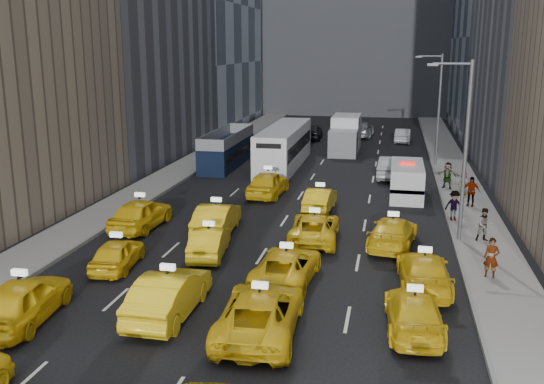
{
  "coord_description": "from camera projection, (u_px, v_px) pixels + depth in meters",
  "views": [
    {
      "loc": [
        5.82,
        -18.33,
        9.66
      ],
      "look_at": [
        -0.42,
        12.54,
        2.0
      ],
      "focal_mm": 40.0,
      "sensor_mm": 36.0,
      "label": 1
    }
  ],
  "objects": [
    {
      "name": "ground",
      "position": [
        212.0,
        333.0,
        20.86
      ],
      "size": [
        160.0,
        160.0,
        0.0
      ],
      "primitive_type": "plane",
      "color": "black",
      "rests_on": "ground"
    },
    {
      "name": "sidewalk_west",
      "position": [
        176.0,
        173.0,
        46.67
      ],
      "size": [
        3.0,
        90.0,
        0.15
      ],
      "primitive_type": "cube",
      "color": "gray",
      "rests_on": "ground"
    },
    {
      "name": "sidewalk_east",
      "position": [
        459.0,
        185.0,
        42.63
      ],
      "size": [
        3.0,
        90.0,
        0.15
      ],
      "primitive_type": "cube",
      "color": "gray",
      "rests_on": "ground"
    },
    {
      "name": "curb_west",
      "position": [
        194.0,
        173.0,
        46.39
      ],
      "size": [
        0.15,
        90.0,
        0.18
      ],
      "primitive_type": "cube",
      "color": "slate",
      "rests_on": "ground"
    },
    {
      "name": "curb_east",
      "position": [
        437.0,
        184.0,
        42.91
      ],
      "size": [
        0.15,
        90.0,
        0.18
      ],
      "primitive_type": "cube",
      "color": "slate",
      "rests_on": "ground"
    },
    {
      "name": "streetlight_near",
      "position": [
        463.0,
        145.0,
        29.36
      ],
      "size": [
        2.15,
        0.22,
        9.0
      ],
      "color": "#595B60",
      "rests_on": "ground"
    },
    {
      "name": "streetlight_far",
      "position": [
        438.0,
        106.0,
        48.41
      ],
      "size": [
        2.15,
        0.22,
        9.0
      ],
      "color": "#595B60",
      "rests_on": "ground"
    },
    {
      "name": "taxi_4",
      "position": [
        22.0,
        300.0,
        21.51
      ],
      "size": [
        2.46,
        5.06,
        1.67
      ],
      "primitive_type": "imported",
      "rotation": [
        0.0,
        0.0,
        3.24
      ],
      "color": "yellow",
      "rests_on": "ground"
    },
    {
      "name": "taxi_5",
      "position": [
        169.0,
        294.0,
        22.07
      ],
      "size": [
        1.77,
        5.01,
        1.65
      ],
      "primitive_type": "imported",
      "rotation": [
        0.0,
        0.0,
        3.14
      ],
      "color": "yellow",
      "rests_on": "ground"
    },
    {
      "name": "taxi_6",
      "position": [
        260.0,
        312.0,
        20.66
      ],
      "size": [
        2.85,
        5.73,
        1.56
      ],
      "primitive_type": "imported",
      "rotation": [
        0.0,
        0.0,
        3.19
      ],
      "color": "yellow",
      "rests_on": "ground"
    },
    {
      "name": "taxi_7",
      "position": [
        414.0,
        312.0,
        20.93
      ],
      "size": [
        2.17,
        4.74,
        1.35
      ],
      "primitive_type": "imported",
      "rotation": [
        0.0,
        0.0,
        3.2
      ],
      "color": "yellow",
      "rests_on": "ground"
    },
    {
      "name": "taxi_8",
      "position": [
        117.0,
        254.0,
        26.79
      ],
      "size": [
        1.99,
        4.07,
        1.34
      ],
      "primitive_type": "imported",
      "rotation": [
        0.0,
        0.0,
        3.25
      ],
      "color": "yellow",
      "rests_on": "ground"
    },
    {
      "name": "taxi_9",
      "position": [
        209.0,
        242.0,
        28.36
      ],
      "size": [
        1.98,
        4.3,
        1.36
      ],
      "primitive_type": "imported",
      "rotation": [
        0.0,
        0.0,
        3.27
      ],
      "color": "yellow",
      "rests_on": "ground"
    },
    {
      "name": "taxi_10",
      "position": [
        286.0,
        266.0,
        25.23
      ],
      "size": [
        2.59,
        5.11,
        1.39
      ],
      "primitive_type": "imported",
      "rotation": [
        0.0,
        0.0,
        3.08
      ],
      "color": "yellow",
      "rests_on": "ground"
    },
    {
      "name": "taxi_11",
      "position": [
        424.0,
        271.0,
        24.57
      ],
      "size": [
        2.26,
        5.05,
        1.44
      ],
      "primitive_type": "imported",
      "rotation": [
        0.0,
        0.0,
        3.19
      ],
      "color": "yellow",
      "rests_on": "ground"
    },
    {
      "name": "taxi_12",
      "position": [
        141.0,
        214.0,
        32.58
      ],
      "size": [
        2.16,
        4.95,
        1.66
      ],
      "primitive_type": "imported",
      "rotation": [
        0.0,
        0.0,
        3.1
      ],
      "color": "yellow",
      "rests_on": "ground"
    },
    {
      "name": "taxi_13",
      "position": [
        217.0,
        218.0,
        31.73
      ],
      "size": [
        2.0,
        5.01,
        1.62
      ],
      "primitive_type": "imported",
      "rotation": [
        0.0,
        0.0,
        3.2
      ],
      "color": "yellow",
      "rests_on": "ground"
    },
    {
      "name": "taxi_14",
      "position": [
        314.0,
        228.0,
        30.52
      ],
      "size": [
        2.55,
        5.13,
        1.4
      ],
      "primitive_type": "imported",
      "rotation": [
        0.0,
        0.0,
        3.19
      ],
      "color": "yellow",
      "rests_on": "ground"
    },
    {
      "name": "taxi_15",
      "position": [
        393.0,
        232.0,
        29.67
      ],
      "size": [
        2.66,
        5.21,
        1.45
      ],
      "primitive_type": "imported",
      "rotation": [
        0.0,
        0.0,
        3.01
      ],
      "color": "yellow",
      "rests_on": "ground"
    },
    {
      "name": "taxi_16",
      "position": [
        268.0,
        183.0,
        39.66
      ],
      "size": [
        2.26,
        5.02,
        1.67
      ],
      "primitive_type": "imported",
      "rotation": [
        0.0,
        0.0,
        3.08
      ],
      "color": "yellow",
      "rests_on": "ground"
    },
    {
      "name": "taxi_17",
      "position": [
        320.0,
        199.0,
        36.16
      ],
      "size": [
        1.67,
        4.26,
        1.38
      ],
      "primitive_type": "imported",
      "rotation": [
        0.0,
        0.0,
        3.09
      ],
      "color": "yellow",
      "rests_on": "ground"
    },
    {
      "name": "nypd_van",
      "position": [
        407.0,
        181.0,
        39.39
      ],
      "size": [
        2.75,
        5.62,
        2.32
      ],
      "rotation": [
        0.0,
        0.0,
        0.12
      ],
      "color": "silver",
      "rests_on": "ground"
    },
    {
      "name": "double_decker",
      "position": [
        227.0,
        149.0,
        49.64
      ],
      "size": [
        2.22,
        9.71,
        2.82
      ],
      "rotation": [
        0.0,
        0.0,
        0.0
      ],
      "color": "black",
      "rests_on": "ground"
    },
    {
      "name": "city_bus",
      "position": [
        284.0,
        147.0,
        49.26
      ],
      "size": [
        4.04,
        12.75,
        3.24
      ],
      "rotation": [
        0.0,
        0.0,
        0.12
      ],
      "color": "silver",
      "rests_on": "ground"
    },
    {
      "name": "box_truck",
      "position": [
        345.0,
        135.0,
        55.78
      ],
      "size": [
        3.39,
        7.46,
        3.29
      ],
      "rotation": [
        0.0,
        0.0,
        -0.13
      ],
      "color": "white",
      "rests_on": "ground"
    },
    {
      "name": "misc_car_0",
      "position": [
        392.0,
        167.0,
        45.0
      ],
      "size": [
        2.12,
        5.12,
        1.65
      ],
      "primitive_type": "imported",
      "rotation": [
        0.0,
        0.0,
        3.06
      ],
      "color": "#9A9CA1",
      "rests_on": "ground"
    },
    {
      "name": "misc_car_1",
      "position": [
        267.0,
        138.0,
        59.82
      ],
      "size": [
        2.3,
        4.85,
        1.34
      ],
      "primitive_type": "imported",
      "rotation": [
        0.0,
        0.0,
        3.13
      ],
      "color": "black",
      "rests_on": "ground"
    },
    {
      "name": "misc_car_2",
      "position": [
        361.0,
        129.0,
        65.13
      ],
      "size": [
        2.56,
        5.78,
        1.65
      ],
      "primitive_type": "imported",
      "rotation": [
        0.0,
        0.0,
        3.1
      ],
      "color": "gray",
      "rests_on": "ground"
    },
    {
      "name": "misc_car_3",
      "position": [
        312.0,
        131.0,
        63.44
      ],
      "size": [
        2.14,
        4.99,
        1.68
      ],
      "primitive_type": "imported",
      "rotation": [
        0.0,
        0.0,
        3.17
      ],
      "color": "black",
      "rests_on": "ground"
    },
    {
      "name": "misc_car_4",
      "position": [
        403.0,
        135.0,
        61.57
      ],
      "size": [
        1.74,
        4.38,
        1.42
      ],
      "primitive_type": "imported",
      "rotation": [
        0.0,
        0.0,
        3.09
      ],
      "color": "#9EA0A6",
      "rests_on": "ground"
    },
    {
      "name": "pedestrian_0",
      "position": [
        491.0,
        258.0,
        25.29
      ],
      "size": [
        0.71,
        0.55,
        1.72
      ],
      "primitive_type": "imported",
      "rotation": [
        0.0,
        0.0,
        -0.24
      ],
      "color": "gray",
      "rests_on": "sidewalk_east"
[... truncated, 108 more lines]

